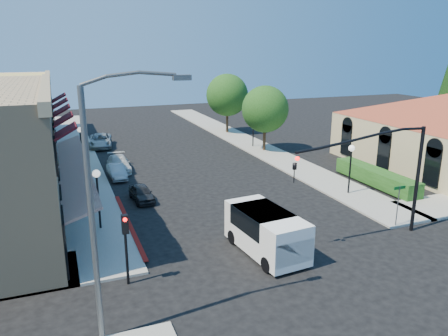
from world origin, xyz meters
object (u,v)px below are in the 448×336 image
object	(u,v)px
parked_car_a	(142,193)
parked_car_d	(100,141)
lamppost_left_far	(80,137)
parked_car_c	(119,164)
parked_car_b	(117,172)
street_name_sign	(398,199)
lamppost_left_near	(97,184)
white_van	(267,230)
street_tree_a	(265,109)
secondary_signal	(126,236)
street_tree_b	(227,95)
lamppost_right_far	(253,121)
lamppost_right_near	(351,157)
cobra_streetlight	(101,200)
signal_mast_arm	(388,165)

from	to	relation	value
parked_car_a	parked_car_d	world-z (taller)	parked_car_d
lamppost_left_far	parked_car_c	size ratio (longest dim) A/B	0.84
parked_car_b	parked_car_d	size ratio (longest dim) A/B	0.70
street_name_sign	parked_car_a	bearing A→B (deg)	142.70
street_name_sign	lamppost_left_near	world-z (taller)	lamppost_left_near
white_van	parked_car_b	distance (m)	16.77
street_tree_a	parked_car_a	distance (m)	17.72
secondary_signal	white_van	world-z (taller)	secondary_signal
street_tree_b	parked_car_d	distance (m)	15.65
parked_car_a	parked_car_c	xyz separation A→B (m)	(-0.37, 8.00, 0.08)
lamppost_left_near	parked_car_a	world-z (taller)	lamppost_left_near
street_tree_a	lamppost_left_near	size ratio (longest dim) A/B	1.82
lamppost_left_near	white_van	size ratio (longest dim) A/B	0.69
street_name_sign	parked_car_b	xyz separation A→B (m)	(-13.70, 15.67, -1.14)
parked_car_d	parked_car_b	bearing A→B (deg)	-82.73
street_tree_b	lamppost_left_near	xyz separation A→B (m)	(-17.30, -24.00, -1.81)
parked_car_b	white_van	bearing A→B (deg)	-73.90
lamppost_right_far	lamppost_right_near	bearing A→B (deg)	-90.00
street_tree_a	parked_car_a	bearing A→B (deg)	-144.78
parked_car_d	cobra_streetlight	bearing A→B (deg)	-88.03
signal_mast_arm	white_van	bearing A→B (deg)	176.23
parked_car_d	lamppost_left_far	bearing A→B (deg)	-99.21
street_tree_a	lamppost_left_near	world-z (taller)	street_tree_a
secondary_signal	lamppost_right_far	world-z (taller)	lamppost_right_far
street_tree_a	cobra_streetlight	size ratio (longest dim) A/B	0.70
cobra_streetlight	lamppost_left_near	world-z (taller)	cobra_streetlight
street_tree_a	white_van	bearing A→B (deg)	-116.03
lamppost_left_far	lamppost_right_near	bearing A→B (deg)	-39.47
street_name_sign	parked_car_c	xyz separation A→B (m)	(-13.23, 17.80, -1.08)
street_tree_a	lamppost_left_near	bearing A→B (deg)	-141.02
street_name_sign	lamppost_left_far	size ratio (longest dim) A/B	0.70
signal_mast_arm	lamppost_right_far	bearing A→B (deg)	83.30
secondary_signal	lamppost_right_near	bearing A→B (deg)	21.78
parked_car_d	lamppost_right_near	bearing A→B (deg)	-48.70
lamppost_left_near	white_van	xyz separation A→B (m)	(7.51, -6.05, -1.46)
secondary_signal	parked_car_d	bearing A→B (deg)	86.37
lamppost_right_near	parked_car_c	bearing A→B (deg)	139.87
cobra_streetlight	parked_car_b	distance (m)	20.63
street_tree_a	cobra_streetlight	world-z (taller)	cobra_streetlight
white_van	lamppost_left_far	bearing A→B (deg)	110.52
lamppost_right_near	parked_car_d	xyz separation A→B (m)	(-14.70, 21.77, -2.06)
secondary_signal	lamppost_left_near	distance (m)	6.63
street_name_sign	street_tree_a	bearing A→B (deg)	86.24
parked_car_b	parked_car_d	bearing A→B (deg)	87.99
street_tree_a	secondary_signal	distance (m)	26.64
secondary_signal	street_name_sign	size ratio (longest dim) A/B	1.33
street_tree_a	white_van	xyz separation A→B (m)	(-9.79, -20.05, -2.92)
lamppost_left_far	white_van	distance (m)	21.46
cobra_streetlight	parked_car_b	size ratio (longest dim) A/B	2.77
street_tree_a	lamppost_left_far	xyz separation A→B (m)	(-17.30, 0.00, -1.46)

